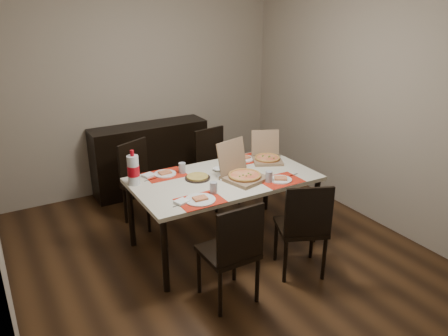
{
  "coord_description": "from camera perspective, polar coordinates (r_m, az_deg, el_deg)",
  "views": [
    {
      "loc": [
        -1.87,
        -3.37,
        2.41
      ],
      "look_at": [
        0.14,
        0.09,
        0.85
      ],
      "focal_mm": 35.0,
      "sensor_mm": 36.0,
      "label": 1
    }
  ],
  "objects": [
    {
      "name": "sideboard",
      "position": [
        5.82,
        -9.6,
        1.33
      ],
      "size": [
        1.5,
        0.4,
        0.9
      ],
      "primitive_type": "cube",
      "color": "black",
      "rests_on": "ground"
    },
    {
      "name": "setting_near_right",
      "position": [
        4.27,
        6.96,
        -1.41
      ],
      "size": [
        0.46,
        0.3,
        0.11
      ],
      "color": "red",
      "rests_on": "dining_table"
    },
    {
      "name": "dining_table",
      "position": [
        4.36,
        0.0,
        -2.04
      ],
      "size": [
        1.8,
        1.0,
        0.75
      ],
      "color": "beige",
      "rests_on": "ground"
    },
    {
      "name": "chair_far_left",
      "position": [
        5.01,
        -10.7,
        -1.38
      ],
      "size": [
        0.56,
        0.56,
        0.93
      ],
      "color": "black",
      "rests_on": "ground"
    },
    {
      "name": "faina_plate",
      "position": [
        4.31,
        -3.48,
        -1.23
      ],
      "size": [
        0.25,
        0.25,
        0.03
      ],
      "color": "black",
      "rests_on": "dining_table"
    },
    {
      "name": "ground",
      "position": [
        4.56,
        -0.97,
        -10.79
      ],
      "size": [
        3.8,
        4.0,
        0.02
      ],
      "primitive_type": "cube",
      "color": "#3B2412",
      "rests_on": "ground"
    },
    {
      "name": "pizza_box_center",
      "position": [
        4.28,
        2.41,
        -0.75
      ],
      "size": [
        0.45,
        0.48,
        0.36
      ],
      "color": "#7F6449",
      "rests_on": "dining_table"
    },
    {
      "name": "setting_far_right",
      "position": [
        4.78,
        2.36,
        1.24
      ],
      "size": [
        0.48,
        0.3,
        0.11
      ],
      "color": "red",
      "rests_on": "dining_table"
    },
    {
      "name": "pizza_box_right",
      "position": [
        4.78,
        5.61,
        1.54
      ],
      "size": [
        0.42,
        0.44,
        0.31
      ],
      "color": "#7F6449",
      "rests_on": "dining_table"
    },
    {
      "name": "chair_near_right",
      "position": [
        4.01,
        10.33,
        -7.36
      ],
      "size": [
        0.55,
        0.55,
        0.93
      ],
      "color": "black",
      "rests_on": "ground"
    },
    {
      "name": "napkin_loose",
      "position": [
        4.31,
        0.04,
        -1.24
      ],
      "size": [
        0.14,
        0.14,
        0.02
      ],
      "primitive_type": "cube",
      "rotation": [
        0.0,
        0.0,
        1.32
      ],
      "color": "white",
      "rests_on": "dining_table"
    },
    {
      "name": "chair_near_left",
      "position": [
        3.6,
        1.11,
        -10.6
      ],
      "size": [
        0.43,
        0.43,
        0.93
      ],
      "color": "black",
      "rests_on": "ground"
    },
    {
      "name": "setting_far_left",
      "position": [
        4.43,
        -7.36,
        -0.58
      ],
      "size": [
        0.45,
        0.3,
        0.11
      ],
      "color": "red",
      "rests_on": "dining_table"
    },
    {
      "name": "chair_far_right",
      "position": [
        5.38,
        -1.16,
        0.63
      ],
      "size": [
        0.48,
        0.48,
        0.93
      ],
      "color": "black",
      "rests_on": "ground"
    },
    {
      "name": "room_walls",
      "position": [
        4.3,
        -4.01,
        12.19
      ],
      "size": [
        3.84,
        4.02,
        2.62
      ],
      "color": "gray",
      "rests_on": "ground"
    },
    {
      "name": "soda_bottle",
      "position": [
        4.21,
        -11.75,
        -0.27
      ],
      "size": [
        0.12,
        0.12,
        0.34
      ],
      "color": "silver",
      "rests_on": "dining_table"
    },
    {
      "name": "dip_bowl",
      "position": [
        4.5,
        -0.78,
        -0.18
      ],
      "size": [
        0.14,
        0.14,
        0.03
      ],
      "primitive_type": "imported",
      "rotation": [
        0.0,
        0.0,
        0.38
      ],
      "color": "white",
      "rests_on": "dining_table"
    },
    {
      "name": "setting_near_left",
      "position": [
        3.87,
        -2.95,
        -3.83
      ],
      "size": [
        0.47,
        0.3,
        0.11
      ],
      "color": "red",
      "rests_on": "dining_table"
    }
  ]
}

